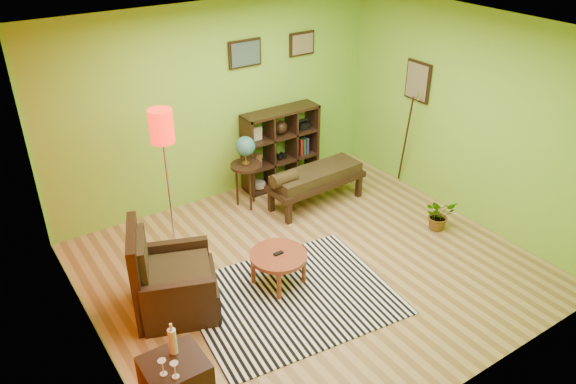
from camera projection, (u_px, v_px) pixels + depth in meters
ground at (311, 268)px, 6.80m from camera, size 5.00×5.00×0.00m
room_shell at (306, 131)px, 5.89m from camera, size 5.04×4.54×2.82m
zebra_rug at (292, 297)px, 6.30m from camera, size 2.37×1.97×0.01m
coffee_table at (278, 258)px, 6.38m from camera, size 0.66×0.66×0.42m
armchair at (171, 285)px, 6.01m from camera, size 1.09×1.08×1.04m
floor_lamp at (163, 140)px, 6.33m from camera, size 0.29×0.29×1.91m
globe_table at (246, 154)px, 7.72m from camera, size 0.44×0.44×1.07m
cube_shelf at (282, 147)px, 8.43m from camera, size 1.20×0.35×1.20m
bench at (314, 178)px, 7.94m from camera, size 1.49×0.57×0.67m
potted_plant at (439, 217)px, 7.49m from camera, size 0.50×0.53×0.34m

